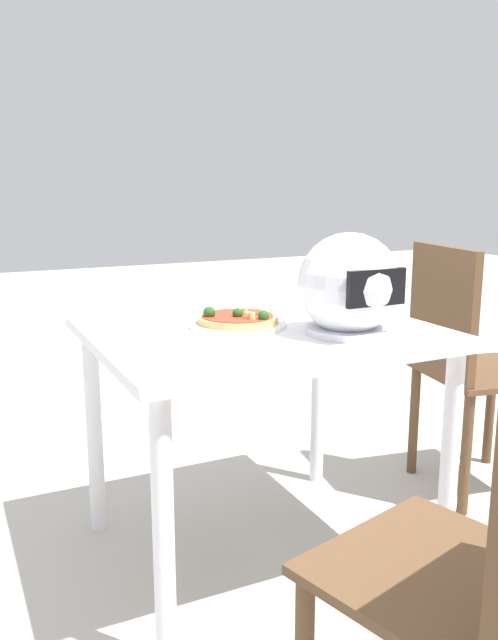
# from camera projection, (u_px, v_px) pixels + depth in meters

# --- Properties ---
(ground_plane) EXTENTS (14.00, 14.00, 0.00)m
(ground_plane) POSITION_uv_depth(u_px,v_px,m) (259.00, 550.00, 2.01)
(ground_plane) COLOR #B2ADA3
(dining_table) EXTENTS (0.95, 0.81, 0.71)m
(dining_table) POSITION_uv_depth(u_px,v_px,m) (260.00, 359.00, 1.89)
(dining_table) COLOR white
(dining_table) RESTS_ON ground
(pizza_plate) EXTENTS (0.28, 0.28, 0.01)m
(pizza_plate) POSITION_uv_depth(u_px,v_px,m) (238.00, 324.00, 1.88)
(pizza_plate) COLOR white
(pizza_plate) RESTS_ON dining_table
(pizza) EXTENTS (0.23, 0.23, 0.05)m
(pizza) POSITION_uv_depth(u_px,v_px,m) (238.00, 318.00, 1.87)
(pizza) COLOR tan
(pizza) RESTS_ON pizza_plate
(motorcycle_helmet) EXTENTS (0.28, 0.28, 0.28)m
(motorcycle_helmet) POSITION_uv_depth(u_px,v_px,m) (349.00, 286.00, 1.76)
(motorcycle_helmet) COLOR silver
(motorcycle_helmet) RESTS_ON dining_table
(chair_side) EXTENTS (0.46, 0.46, 0.90)m
(chair_side) POSITION_uv_depth(u_px,v_px,m) (463.00, 356.00, 2.32)
(chair_side) COLOR brown
(chair_side) RESTS_ON ground
(chair_far) EXTENTS (0.49, 0.49, 0.90)m
(chair_far) POSITION_uv_depth(u_px,v_px,m) (495.00, 564.00, 1.06)
(chair_far) COLOR brown
(chair_far) RESTS_ON ground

